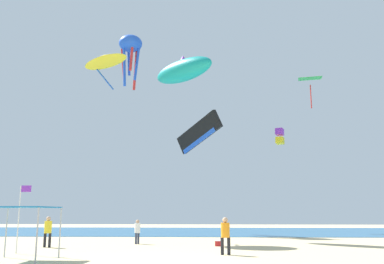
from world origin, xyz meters
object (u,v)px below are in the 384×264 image
Objects in this scene: canopy_tent at (22,210)px; kite_parafoil_black at (199,133)px; kite_box_purple at (280,136)px; person_near_tent at (48,229)px; cooler_box at (219,243)px; person_central at (225,233)px; kite_delta_yellow at (105,59)px; banner_flag at (20,212)px; kite_octopus_blue at (131,46)px; person_leftmost at (137,230)px; kite_inflatable_teal at (183,70)px; kite_diamond_green at (310,80)px.

kite_parafoil_black is (7.43, 24.47, 8.10)m from canopy_tent.
kite_parafoil_black is 2.74× the size of kite_box_purple.
person_near_tent is 10.91m from cooler_box.
kite_box_purple reaches higher than person_central.
canopy_tent is at bearing -16.05° from kite_delta_yellow.
kite_octopus_blue reaches higher than banner_flag.
canopy_tent is at bearing 120.79° from kite_parafoil_black.
kite_inflatable_teal reaches higher than person_leftmost.
banner_flag is at bearing -22.49° from kite_delta_yellow.
banner_flag is at bearing 115.79° from canopy_tent.
kite_parafoil_black is at bearing 72.45° from person_near_tent.
kite_diamond_green is (19.65, 7.23, 0.01)m from kite_delta_yellow.
kite_delta_yellow is (-10.10, 12.60, 14.46)m from person_central.
kite_diamond_green is at bearing -126.70° from kite_octopus_blue.
cooler_box is 19.57m from kite_delta_yellow.
cooler_box is (5.64, -1.57, -0.79)m from person_leftmost.
kite_octopus_blue is at bearing 38.37° from person_leftmost.
banner_flag is 32.48m from kite_box_purple.
cooler_box is (-0.24, 5.62, -0.94)m from person_central.
kite_delta_yellow is (0.91, 12.50, 13.41)m from banner_flag.
person_leftmost is at bearing -128.93° from kite_diamond_green.
kite_diamond_green is (11.60, -1.57, 5.20)m from kite_parafoil_black.
person_near_tent is at bearing -130.87° from kite_diamond_green.
kite_inflatable_teal is 3.59× the size of kite_box_purple.
kite_inflatable_teal is at bearing -77.45° from person_central.
cooler_box is at bearing 144.22° from kite_parafoil_black.
kite_diamond_green reaches higher than person_near_tent.
kite_parafoil_black is (8.96, 21.30, 8.22)m from banner_flag.
kite_inflatable_teal is (-3.23, 14.25, 13.81)m from person_central.
person_leftmost is 8.84m from banner_flag.
kite_inflatable_teal reaches higher than kite_parafoil_black.
kite_inflatable_teal is 13.96m from kite_diamond_green.
person_leftmost is 0.88× the size of kite_box_purple.
person_central is (11.00, -4.13, 0.01)m from person_near_tent.
person_near_tent is 21.56m from kite_parafoil_black.
kite_box_purple is at bearing 54.57° from banner_flag.
person_leftmost is 5.91m from cooler_box.
kite_delta_yellow is (-9.86, 6.98, 15.40)m from cooler_box.
person_central is at bearing 20.40° from kite_delta_yellow.
canopy_tent is 22.34m from kite_inflatable_teal.
kite_parafoil_black reaches higher than kite_box_purple.
cooler_box is 23.80m from kite_box_purple.
canopy_tent is at bearing -64.21° from banner_flag.
person_central is 21.68m from kite_delta_yellow.
banner_flag is at bearing -152.86° from cooler_box.
kite_octopus_blue is 1.00× the size of kite_inflatable_teal.
kite_delta_yellow is at bearing 62.26° from kite_box_purple.
kite_parafoil_black is at bearing 9.20° from person_leftmost.
cooler_box is 0.12× the size of kite_delta_yellow.
person_near_tent is 11.75m from person_central.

